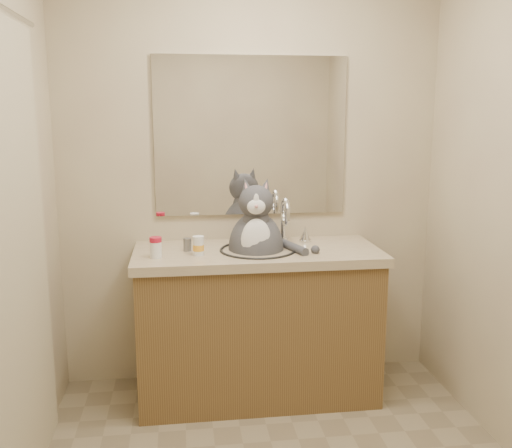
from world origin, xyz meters
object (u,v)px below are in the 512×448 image
(pill_bottle_redcap, at_px, (156,247))
(pill_bottle_orange, at_px, (198,246))
(grey_canister, at_px, (187,245))
(cat, at_px, (256,243))

(pill_bottle_redcap, height_order, pill_bottle_orange, pill_bottle_redcap)
(grey_canister, bearing_deg, pill_bottle_orange, -60.86)
(cat, relative_size, pill_bottle_redcap, 5.64)
(pill_bottle_redcap, bearing_deg, grey_canister, 37.15)
(pill_bottle_redcap, bearing_deg, cat, 11.61)
(cat, distance_m, pill_bottle_redcap, 0.55)
(cat, distance_m, pill_bottle_orange, 0.33)
(cat, height_order, grey_canister, cat)
(pill_bottle_redcap, relative_size, pill_bottle_orange, 1.06)
(pill_bottle_orange, distance_m, grey_canister, 0.12)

